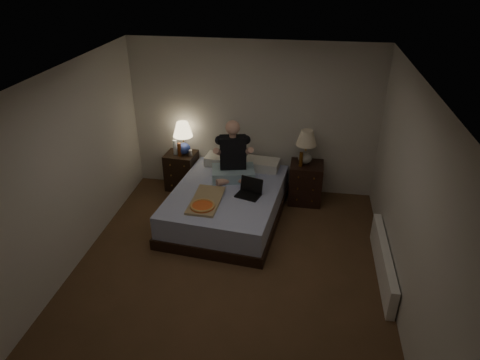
% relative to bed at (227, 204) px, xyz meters
% --- Properties ---
extents(floor, '(4.00, 4.50, 0.00)m').
position_rel_bed_xyz_m(floor, '(0.25, -1.21, -0.25)').
color(floor, brown).
rests_on(floor, ground).
extents(ceiling, '(4.00, 4.50, 0.00)m').
position_rel_bed_xyz_m(ceiling, '(0.25, -1.21, 2.25)').
color(ceiling, white).
rests_on(ceiling, ground).
extents(wall_back, '(4.00, 0.00, 2.50)m').
position_rel_bed_xyz_m(wall_back, '(0.25, 1.04, 1.00)').
color(wall_back, beige).
rests_on(wall_back, ground).
extents(wall_front, '(4.00, 0.00, 2.50)m').
position_rel_bed_xyz_m(wall_front, '(0.25, -3.46, 1.00)').
color(wall_front, beige).
rests_on(wall_front, ground).
extents(wall_left, '(0.00, 4.50, 2.50)m').
position_rel_bed_xyz_m(wall_left, '(-1.75, -1.21, 1.00)').
color(wall_left, beige).
rests_on(wall_left, ground).
extents(wall_right, '(0.00, 4.50, 2.50)m').
position_rel_bed_xyz_m(wall_right, '(2.25, -1.21, 1.00)').
color(wall_right, beige).
rests_on(wall_right, ground).
extents(bed, '(1.74, 2.19, 0.51)m').
position_rel_bed_xyz_m(bed, '(0.00, 0.00, 0.00)').
color(bed, '#5C6EB8').
rests_on(bed, floor).
extents(nightstand_left, '(0.53, 0.49, 0.64)m').
position_rel_bed_xyz_m(nightstand_left, '(-0.94, 0.84, 0.07)').
color(nightstand_left, black).
rests_on(nightstand_left, floor).
extents(nightstand_right, '(0.52, 0.47, 0.67)m').
position_rel_bed_xyz_m(nightstand_right, '(1.16, 0.70, 0.08)').
color(nightstand_right, black).
rests_on(nightstand_right, floor).
extents(lamp_left, '(0.40, 0.40, 0.56)m').
position_rel_bed_xyz_m(lamp_left, '(-0.88, 0.84, 0.67)').
color(lamp_left, navy).
rests_on(lamp_left, nightstand_left).
extents(lamp_right, '(0.39, 0.39, 0.56)m').
position_rel_bed_xyz_m(lamp_right, '(1.13, 0.73, 0.70)').
color(lamp_right, gray).
rests_on(lamp_right, nightstand_right).
extents(water_bottle, '(0.07, 0.07, 0.25)m').
position_rel_bed_xyz_m(water_bottle, '(-1.02, 0.81, 0.51)').
color(water_bottle, white).
rests_on(water_bottle, nightstand_left).
extents(soda_can, '(0.07, 0.07, 0.10)m').
position_rel_bed_xyz_m(soda_can, '(-0.76, 0.79, 0.44)').
color(soda_can, silver).
rests_on(soda_can, nightstand_left).
extents(beer_bottle_left, '(0.06, 0.06, 0.23)m').
position_rel_bed_xyz_m(beer_bottle_left, '(-0.93, 0.75, 0.50)').
color(beer_bottle_left, '#5D290D').
rests_on(beer_bottle_left, nightstand_left).
extents(beer_bottle_right, '(0.06, 0.06, 0.23)m').
position_rel_bed_xyz_m(beer_bottle_right, '(1.06, 0.62, 0.53)').
color(beer_bottle_right, '#532F0B').
rests_on(beer_bottle_right, nightstand_right).
extents(person, '(0.75, 0.64, 0.93)m').
position_rel_bed_xyz_m(person, '(0.04, 0.37, 0.72)').
color(person, black).
rests_on(person, bed).
extents(laptop, '(0.41, 0.37, 0.24)m').
position_rel_bed_xyz_m(laptop, '(0.34, -0.15, 0.37)').
color(laptop, black).
rests_on(laptop, bed).
extents(pizza_box, '(0.43, 0.78, 0.08)m').
position_rel_bed_xyz_m(pizza_box, '(-0.23, -0.59, 0.29)').
color(pizza_box, tan).
rests_on(pizza_box, bed).
extents(radiator, '(0.10, 1.60, 0.40)m').
position_rel_bed_xyz_m(radiator, '(2.18, -0.97, -0.05)').
color(radiator, white).
rests_on(radiator, floor).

